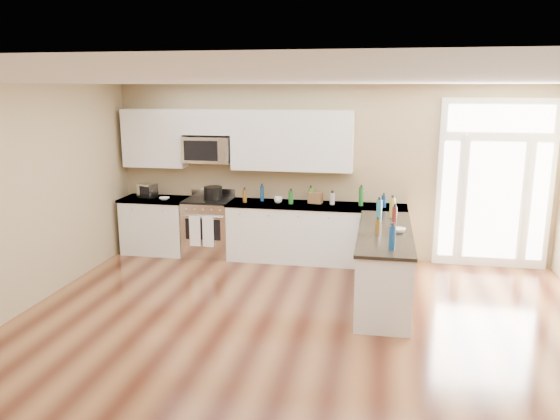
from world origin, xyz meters
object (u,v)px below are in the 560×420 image
kitchen_range (209,227)px  stockpot (213,193)px  peninsula_cabinet (384,268)px  toaster_oven (147,191)px

kitchen_range → stockpot: bearing=6.7°
kitchen_range → peninsula_cabinet: bearing=-26.8°
peninsula_cabinet → toaster_oven: 4.23m
peninsula_cabinet → kitchen_range: kitchen_range is taller
peninsula_cabinet → kitchen_range: (-2.86, 1.45, 0.05)m
kitchen_range → stockpot: stockpot is taller
peninsula_cabinet → toaster_oven: bearing=159.6°
stockpot → toaster_oven: bearing=-179.9°
kitchen_range → toaster_oven: (-1.06, 0.01, 0.58)m
stockpot → toaster_oven: 1.15m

